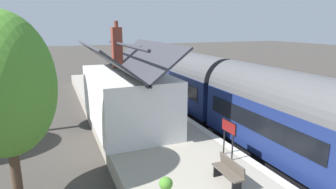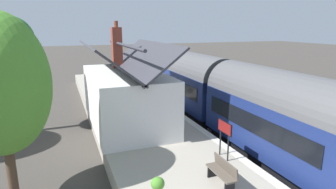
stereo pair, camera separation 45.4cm
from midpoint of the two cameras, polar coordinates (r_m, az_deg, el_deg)
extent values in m
plane|color=#423D38|center=(19.49, 3.13, -4.69)|extent=(160.00, 160.00, 0.00)
cube|color=#A39B8C|center=(18.15, -7.44, -4.80)|extent=(32.00, 5.36, 0.84)
cube|color=beige|center=(18.78, -0.09, -2.68)|extent=(32.00, 0.36, 0.02)
cube|color=gray|center=(20.20, 7.29, -3.92)|extent=(52.00, 0.08, 0.14)
cube|color=gray|center=(19.55, 3.61, -4.43)|extent=(52.00, 0.08, 0.14)
cube|color=black|center=(20.89, 3.82, -2.44)|extent=(7.84, 2.29, 0.70)
cube|color=navy|center=(20.53, 3.89, 1.59)|extent=(8.52, 2.70, 2.30)
cylinder|color=#515154|center=(20.32, 3.94, 4.76)|extent=(8.52, 2.65, 2.65)
cube|color=black|center=(19.91, 0.37, 2.09)|extent=(7.24, 0.03, 0.80)
cylinder|color=black|center=(23.13, 1.03, -0.82)|extent=(0.70, 2.16, 0.70)
cylinder|color=black|center=(18.74, 7.28, -4.42)|extent=(0.70, 2.16, 0.70)
cube|color=black|center=(24.30, -0.58, 4.47)|extent=(0.04, 2.16, 0.90)
cylinder|color=#F2EDCC|center=(24.49, -0.59, 2.22)|extent=(0.06, 0.24, 0.24)
cube|color=red|center=(24.62, -0.62, 1.20)|extent=(0.16, 2.56, 0.24)
cube|color=black|center=(14.04, 20.27, -11.55)|extent=(7.48, 2.29, 0.70)
cube|color=navy|center=(13.49, 20.79, -5.76)|extent=(8.13, 2.70, 2.30)
cylinder|color=#515154|center=(13.17, 21.21, -1.03)|extent=(8.13, 2.65, 2.65)
cube|color=black|center=(12.53, 16.31, -5.48)|extent=(6.91, 0.03, 0.80)
cylinder|color=black|center=(15.74, 14.25, -8.33)|extent=(0.70, 2.16, 0.70)
cylinder|color=black|center=(12.58, 28.01, -15.41)|extent=(0.70, 2.16, 0.70)
cube|color=white|center=(15.72, -9.09, -0.74)|extent=(7.37, 3.75, 2.86)
cube|color=#38383F|center=(15.57, -6.01, 7.29)|extent=(7.87, 2.13, 1.68)
cube|color=#38383F|center=(15.15, -12.86, 6.85)|extent=(7.87, 2.13, 1.68)
cylinder|color=#38383F|center=(15.27, -9.50, 9.79)|extent=(7.87, 0.16, 0.16)
cube|color=brown|center=(17.23, -11.00, 9.26)|extent=(0.56, 0.56, 2.36)
cylinder|color=brown|center=(17.18, -11.21, 13.79)|extent=(0.24, 0.24, 0.36)
cube|color=teal|center=(17.17, -3.62, -0.68)|extent=(0.90, 0.06, 2.10)
cube|color=teal|center=(15.73, -1.99, 0.45)|extent=(0.80, 0.05, 1.10)
cube|color=teal|center=(18.32, -5.07, 2.30)|extent=(0.80, 0.05, 1.10)
cube|color=brown|center=(10.14, 10.56, -15.11)|extent=(1.40, 0.40, 0.06)
cube|color=brown|center=(10.12, 11.50, -13.74)|extent=(1.40, 0.11, 0.40)
cube|color=black|center=(9.85, 12.35, -17.65)|extent=(0.06, 0.36, 0.44)
cube|color=black|center=(10.66, 8.82, -14.92)|extent=(0.06, 0.36, 0.44)
cube|color=brown|center=(21.87, -7.99, 0.73)|extent=(1.41, 0.44, 0.06)
cube|color=brown|center=(21.86, -7.55, 1.35)|extent=(1.40, 0.14, 0.40)
cube|color=black|center=(21.39, -7.63, -0.19)|extent=(0.07, 0.36, 0.44)
cube|color=black|center=(22.45, -8.30, 0.45)|extent=(0.07, 0.36, 0.44)
cube|color=brown|center=(27.25, -11.19, 3.16)|extent=(1.41, 0.42, 0.06)
cube|color=brown|center=(27.25, -10.84, 3.66)|extent=(1.40, 0.13, 0.40)
cube|color=black|center=(26.76, -10.91, 2.48)|extent=(0.07, 0.36, 0.44)
cube|color=black|center=(27.83, -11.41, 2.88)|extent=(0.07, 0.36, 0.44)
cone|color=teal|center=(29.11, -11.04, 3.23)|extent=(0.46, 0.46, 0.31)
cylinder|color=teal|center=(29.13, -11.03, 2.99)|extent=(0.25, 0.25, 0.06)
ellipsoid|color=#3D8438|center=(29.05, -11.07, 3.87)|extent=(0.51, 0.51, 0.42)
ellipsoid|color=#4C8C2D|center=(9.15, -1.92, -17.53)|extent=(0.43, 0.43, 0.41)
cylinder|color=#9E5138|center=(20.51, -13.23, -1.07)|extent=(0.50, 0.50, 0.41)
ellipsoid|color=olive|center=(20.40, -13.30, 0.11)|extent=(0.66, 0.66, 0.76)
cone|color=#E5387A|center=(20.35, -13.33, 0.74)|extent=(0.12, 0.12, 0.26)
cone|color=#9E5138|center=(23.51, -9.78, 0.87)|extent=(0.44, 0.44, 0.34)
cylinder|color=#9E5138|center=(23.54, -9.77, 0.54)|extent=(0.24, 0.24, 0.06)
ellipsoid|color=#3D8438|center=(23.44, -9.81, 1.68)|extent=(0.47, 0.47, 0.53)
cylinder|color=black|center=(24.98, -8.69, 4.54)|extent=(0.10, 0.10, 2.81)
cylinder|color=black|center=(24.81, -8.79, 7.40)|extent=(0.05, 0.50, 0.05)
cube|color=beige|center=(24.78, -8.81, 8.06)|extent=(0.24, 0.24, 0.32)
cone|color=black|center=(24.76, -8.83, 8.57)|extent=(0.32, 0.32, 0.14)
cylinder|color=black|center=(11.77, 11.77, -10.40)|extent=(0.06, 0.06, 1.10)
cylinder|color=black|center=(12.22, 10.18, -9.39)|extent=(0.06, 0.06, 1.10)
cube|color=maroon|center=(11.71, 11.12, -6.43)|extent=(0.90, 0.06, 0.44)
cube|color=black|center=(11.71, 11.12, -6.43)|extent=(0.96, 0.03, 0.50)
cylinder|color=#4C3828|center=(18.28, -28.63, -0.77)|extent=(0.34, 0.34, 4.20)
ellipsoid|color=#2D7233|center=(17.85, -29.78, 8.99)|extent=(2.88, 2.47, 2.92)
cylinder|color=#4C3828|center=(11.35, -29.41, -13.23)|extent=(0.33, 0.33, 2.67)
ellipsoid|color=#4C8C2D|center=(10.44, -31.30, 1.62)|extent=(3.71, 3.20, 4.70)
camera|label=1|loc=(0.23, -90.71, -0.17)|focal=30.22mm
camera|label=2|loc=(0.23, 89.29, 0.17)|focal=30.22mm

